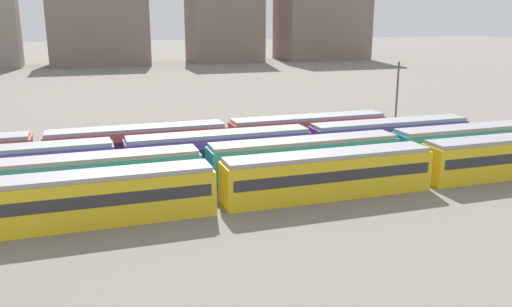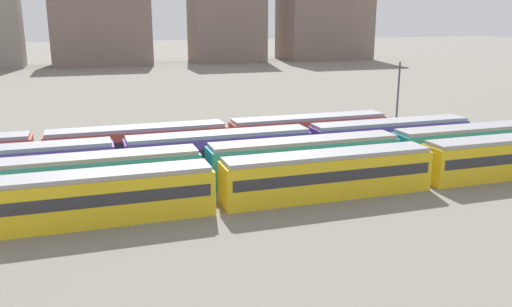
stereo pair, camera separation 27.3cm
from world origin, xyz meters
TOP-DOWN VIEW (x-y plane):
  - ground_plane at (0.00, 7.80)m, footprint 600.00×600.00m
  - train_track_0 at (29.50, 0.00)m, footprint 74.70×3.06m
  - train_track_1 at (20.19, 5.20)m, footprint 55.80×3.06m
  - train_track_2 at (13.51, 10.40)m, footprint 55.80×3.06m
  - train_track_3 at (6.30, 15.60)m, footprint 55.80×3.06m
  - catenary_pole_1 at (38.30, 18.41)m, footprint 0.24×3.20m
  - distant_building_2 at (8.12, 135.13)m, footprint 29.04×18.94m
  - distant_building_3 at (48.10, 135.13)m, footprint 23.38×15.54m
  - distant_building_4 at (83.34, 135.13)m, footprint 29.72×18.65m

SIDE VIEW (x-z plane):
  - ground_plane at x=0.00m, z-range 0.00..0.00m
  - train_track_1 at x=20.19m, z-range 0.03..3.78m
  - train_track_2 at x=13.51m, z-range 0.03..3.78m
  - train_track_3 at x=6.30m, z-range 0.03..3.78m
  - train_track_0 at x=29.50m, z-range 0.03..3.78m
  - catenary_pole_1 at x=38.30m, z-range 0.54..9.72m
  - distant_building_2 at x=8.12m, z-range 0.00..20.72m
  - distant_building_3 at x=48.10m, z-range 0.00..28.38m
  - distant_building_4 at x=83.34m, z-range 0.00..29.62m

